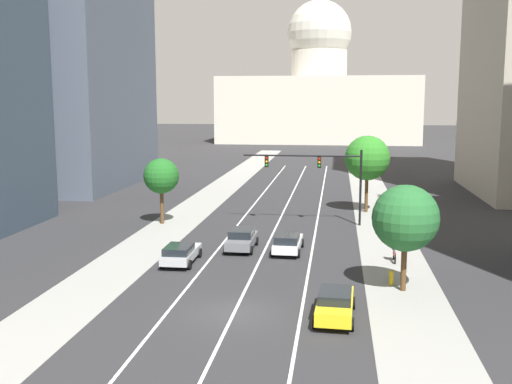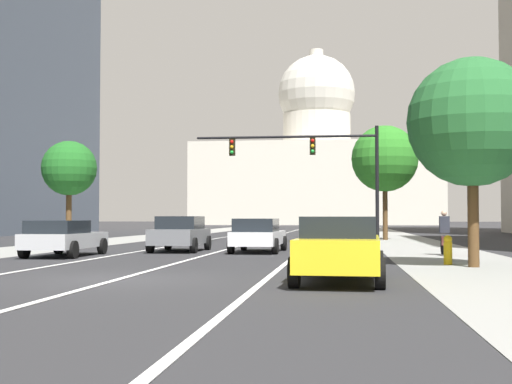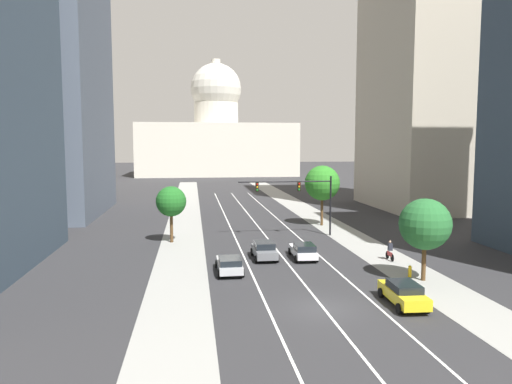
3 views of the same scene
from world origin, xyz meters
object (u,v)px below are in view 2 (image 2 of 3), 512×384
(capitol_building, at_px, (317,168))
(car_gray, at_px, (180,233))
(cyclist, at_px, (444,233))
(street_tree_far_right, at_px, (385,159))
(car_white, at_px, (258,235))
(car_silver, at_px, (63,237))
(street_tree_near_left, at_px, (69,169))
(fire_hydrant, at_px, (448,250))
(street_tree_near_right, at_px, (472,123))
(traffic_signal_mast, at_px, (316,158))
(car_yellow, at_px, (340,247))

(capitol_building, xyz_separation_m, car_gray, (-1.71, -116.50, -11.21))
(car_gray, relative_size, cyclist, 2.50)
(cyclist, xyz_separation_m, street_tree_far_right, (-1.08, 18.30, 4.41))
(car_white, distance_m, street_tree_far_right, 18.47)
(car_silver, height_order, street_tree_near_left, street_tree_near_left)
(capitol_building, relative_size, street_tree_far_right, 6.72)
(fire_hydrant, bearing_deg, capitol_building, 93.87)
(car_silver, xyz_separation_m, street_tree_far_right, (13.07, 20.65, 4.54))
(street_tree_near_left, bearing_deg, car_silver, -68.45)
(street_tree_near_right, relative_size, street_tree_far_right, 0.82)
(capitol_building, distance_m, fire_hydrant, 124.60)
(street_tree_near_left, bearing_deg, traffic_signal_mast, 6.39)
(traffic_signal_mast, bearing_deg, cyclist, -65.82)
(car_yellow, xyz_separation_m, car_gray, (-6.82, 13.27, 0.01))
(car_white, bearing_deg, traffic_signal_mast, -9.73)
(cyclist, height_order, street_tree_near_right, street_tree_near_right)
(car_white, bearing_deg, street_tree_near_right, -135.62)
(capitol_building, distance_m, street_tree_near_right, 125.34)
(car_gray, distance_m, street_tree_far_right, 19.48)
(capitol_building, xyz_separation_m, car_yellow, (5.12, -129.76, -11.22))
(capitol_building, distance_m, street_tree_near_left, 109.00)
(car_gray, xyz_separation_m, cyclist, (10.74, -1.99, 0.06))
(street_tree_near_right, bearing_deg, car_gray, 142.16)
(car_yellow, bearing_deg, car_gray, 29.70)
(capitol_building, bearing_deg, street_tree_near_right, -85.90)
(cyclist, xyz_separation_m, street_tree_near_right, (-0.08, -6.29, 3.36))
(fire_hydrant, relative_size, street_tree_near_left, 0.16)
(car_yellow, xyz_separation_m, street_tree_far_right, (2.84, 29.57, 4.49))
(capitol_building, xyz_separation_m, traffic_signal_mast, (3.74, -106.70, -7.21))
(capitol_building, distance_m, car_gray, 117.05)
(capitol_building, height_order, car_silver, capitol_building)
(cyclist, bearing_deg, car_yellow, 160.61)
(car_white, relative_size, street_tree_near_left, 0.79)
(car_yellow, height_order, street_tree_near_left, street_tree_near_left)
(car_silver, bearing_deg, street_tree_near_left, 21.10)
(car_white, bearing_deg, fire_hydrant, -134.11)
(car_gray, relative_size, traffic_signal_mast, 0.42)
(car_gray, xyz_separation_m, street_tree_far_right, (9.66, 16.31, 4.47))
(fire_hydrant, height_order, cyclist, cyclist)
(car_yellow, height_order, car_silver, car_yellow)
(car_white, relative_size, traffic_signal_mast, 0.44)
(car_silver, distance_m, street_tree_near_right, 15.02)
(street_tree_near_left, relative_size, street_tree_far_right, 0.78)
(car_yellow, distance_m, car_white, 13.25)
(capitol_building, bearing_deg, fire_hydrant, -86.13)
(street_tree_near_left, xyz_separation_m, street_tree_far_right, (18.05, 8.06, 1.05))
(car_white, distance_m, cyclist, 7.49)
(cyclist, bearing_deg, car_gray, 79.27)
(street_tree_near_left, bearing_deg, car_gray, -44.52)
(car_yellow, bearing_deg, cyclist, -16.68)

